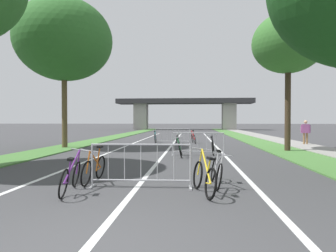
% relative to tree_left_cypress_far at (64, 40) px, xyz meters
% --- Properties ---
extents(grass_verge_left, '(2.08, 58.11, 0.05)m').
position_rel_tree_left_cypress_far_xyz_m(grass_verge_left, '(-0.07, 10.65, -6.24)').
color(grass_verge_left, '#477A38').
rests_on(grass_verge_left, ground).
extents(grass_verge_right, '(2.08, 58.11, 0.05)m').
position_rel_tree_left_cypress_far_xyz_m(grass_verge_right, '(12.25, 10.65, -6.24)').
color(grass_verge_right, '#477A38').
rests_on(grass_verge_right, ground).
extents(sidewalk_path_right, '(2.04, 58.11, 0.08)m').
position_rel_tree_left_cypress_far_xyz_m(sidewalk_path_right, '(14.31, 10.65, -6.23)').
color(sidewalk_path_right, gray).
rests_on(sidewalk_path_right, ground).
extents(lane_stripe_center, '(0.14, 33.62, 0.01)m').
position_rel_tree_left_cypress_far_xyz_m(lane_stripe_center, '(6.09, 3.69, -6.27)').
color(lane_stripe_center, silver).
rests_on(lane_stripe_center, ground).
extents(lane_stripe_right_lane, '(0.14, 33.62, 0.01)m').
position_rel_tree_left_cypress_far_xyz_m(lane_stripe_right_lane, '(8.91, 3.69, -6.27)').
color(lane_stripe_right_lane, silver).
rests_on(lane_stripe_right_lane, ground).
extents(lane_stripe_left_lane, '(0.14, 33.62, 0.01)m').
position_rel_tree_left_cypress_far_xyz_m(lane_stripe_left_lane, '(3.28, 3.69, -6.27)').
color(lane_stripe_left_lane, silver).
rests_on(lane_stripe_left_lane, ground).
extents(overpass_bridge, '(23.75, 4.05, 5.43)m').
position_rel_tree_left_cypress_far_xyz_m(overpass_bridge, '(6.09, 34.91, -2.30)').
color(overpass_bridge, '#2D2D30').
rests_on(overpass_bridge, ground).
extents(tree_left_cypress_far, '(5.54, 5.54, 8.63)m').
position_rel_tree_left_cypress_far_xyz_m(tree_left_cypress_far, '(0.00, 0.00, 0.00)').
color(tree_left_cypress_far, brown).
rests_on(tree_left_cypress_far, ground).
extents(tree_right_maple_mid, '(3.67, 3.67, 7.17)m').
position_rel_tree_left_cypress_far_xyz_m(tree_right_maple_mid, '(12.35, -0.87, -0.68)').
color(tree_right_maple_mid, '#3D2D1E').
rests_on(tree_right_maple_mid, ground).
extents(crowd_barrier_nearest, '(2.43, 0.52, 1.05)m').
position_rel_tree_left_cypress_far_xyz_m(crowd_barrier_nearest, '(6.19, -9.56, -5.75)').
color(crowd_barrier_nearest, '#ADADB2').
rests_on(crowd_barrier_nearest, ground).
extents(crowd_barrier_second, '(2.43, 0.58, 1.05)m').
position_rel_tree_left_cypress_far_xyz_m(crowd_barrier_second, '(7.68, -2.95, -5.75)').
color(crowd_barrier_second, '#ADADB2').
rests_on(crowd_barrier_second, ground).
extents(crowd_barrier_third, '(2.43, 0.54, 1.05)m').
position_rel_tree_left_cypress_far_xyz_m(crowd_barrier_third, '(6.08, 3.66, -5.75)').
color(crowd_barrier_third, '#ADADB2').
rests_on(crowd_barrier_third, ground).
extents(bicycle_teal_0, '(0.52, 1.63, 0.92)m').
position_rel_tree_left_cypress_far_xyz_m(bicycle_teal_0, '(4.81, 4.20, -5.91)').
color(bicycle_teal_0, black).
rests_on(bicycle_teal_0, ground).
extents(bicycle_green_1, '(0.46, 1.72, 0.93)m').
position_rel_tree_left_cypress_far_xyz_m(bicycle_green_1, '(6.87, -3.49, -5.90)').
color(bicycle_green_1, black).
rests_on(bicycle_green_1, ground).
extents(bicycle_orange_2, '(0.42, 1.61, 0.93)m').
position_rel_tree_left_cypress_far_xyz_m(bicycle_orange_2, '(4.88, -9.07, -5.91)').
color(bicycle_orange_2, black).
rests_on(bicycle_orange_2, ground).
extents(bicycle_purple_3, '(0.43, 1.72, 0.94)m').
position_rel_tree_left_cypress_far_xyz_m(bicycle_purple_3, '(4.72, -10.13, -5.91)').
color(bicycle_purple_3, black).
rests_on(bicycle_purple_3, ground).
extents(bicycle_silver_4, '(0.45, 1.70, 0.87)m').
position_rel_tree_left_cypress_far_xyz_m(bicycle_silver_4, '(8.00, -9.19, -5.91)').
color(bicycle_silver_4, black).
rests_on(bicycle_silver_4, ground).
extents(bicycle_white_5, '(0.47, 1.61, 0.89)m').
position_rel_tree_left_cypress_far_xyz_m(bicycle_white_5, '(6.36, 4.23, -5.92)').
color(bicycle_white_5, black).
rests_on(bicycle_white_5, ground).
extents(bicycle_yellow_6, '(0.54, 1.61, 0.98)m').
position_rel_tree_left_cypress_far_xyz_m(bicycle_yellow_6, '(7.66, -10.03, -5.91)').
color(bicycle_yellow_6, black).
rests_on(bicycle_yellow_6, ground).
extents(bicycle_red_7, '(0.56, 1.71, 0.94)m').
position_rel_tree_left_cypress_far_xyz_m(bicycle_red_7, '(7.51, 4.15, -5.90)').
color(bicycle_red_7, black).
rests_on(bicycle_red_7, ground).
extents(bicycle_black_8, '(0.44, 1.67, 0.95)m').
position_rel_tree_left_cypress_far_xyz_m(bicycle_black_8, '(8.40, -2.48, -5.91)').
color(bicycle_black_8, black).
rests_on(bicycle_black_8, ground).
extents(pedestrian_with_backpack, '(0.58, 0.35, 1.62)m').
position_rel_tree_left_cypress_far_xyz_m(pedestrian_with_backpack, '(14.76, 3.11, -5.28)').
color(pedestrian_with_backpack, olive).
rests_on(pedestrian_with_backpack, ground).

